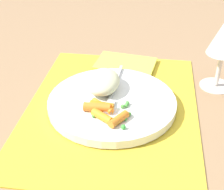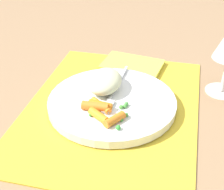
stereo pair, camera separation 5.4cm
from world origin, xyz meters
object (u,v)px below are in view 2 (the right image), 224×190
(carrot_portion, at_px, (101,110))
(fork, at_px, (115,93))
(plate, at_px, (112,103))
(napkin, at_px, (132,65))
(rice_mound, at_px, (104,81))

(carrot_portion, height_order, fork, carrot_portion)
(plate, distance_m, napkin, 0.18)
(plate, bearing_deg, napkin, 177.27)
(napkin, bearing_deg, fork, -2.71)
(carrot_portion, height_order, napkin, carrot_portion)
(carrot_portion, bearing_deg, fork, 172.39)
(carrot_portion, relative_size, napkin, 0.62)
(carrot_portion, bearing_deg, napkin, 175.77)
(carrot_portion, relative_size, fork, 0.47)
(rice_mound, bearing_deg, plate, 35.83)
(fork, distance_m, napkin, 0.16)
(rice_mound, distance_m, napkin, 0.16)
(rice_mound, xyz_separation_m, carrot_portion, (0.09, 0.02, -0.01))
(rice_mound, distance_m, fork, 0.03)
(fork, bearing_deg, carrot_portion, -7.61)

